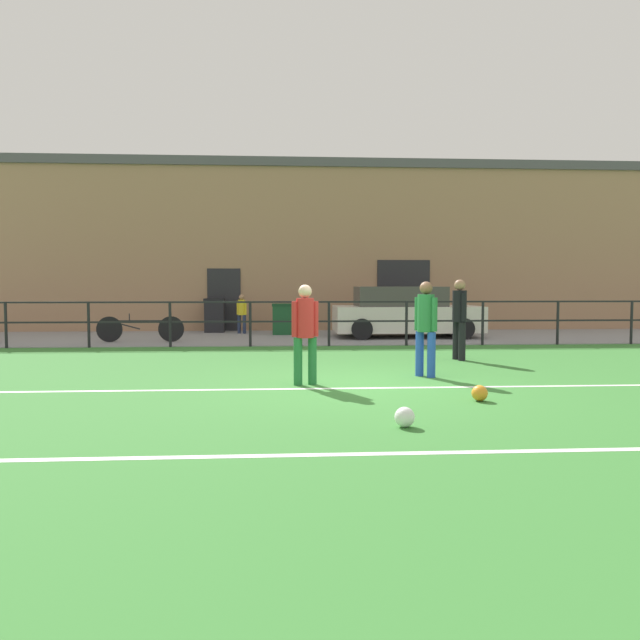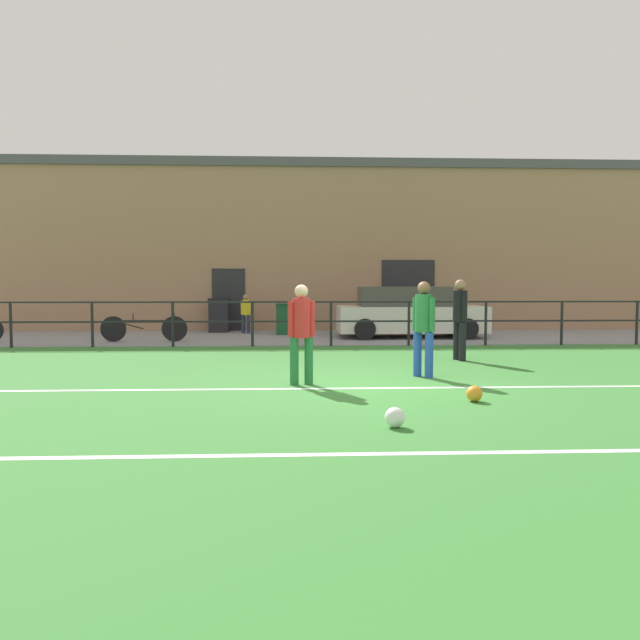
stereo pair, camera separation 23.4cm
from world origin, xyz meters
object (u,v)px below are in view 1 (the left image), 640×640
object	(u,v)px
spectator_child	(242,311)
bicycle_parked_1	(140,329)
trash_bin_0	(215,315)
trash_bin_1	(282,319)
player_winger	(305,328)
player_striker	(426,323)
soccer_ball_spare	(405,417)
player_goalkeeper	(459,314)
parked_car_red	(405,313)
soccer_ball_match	(480,393)

from	to	relation	value
spectator_child	bicycle_parked_1	world-z (taller)	spectator_child
trash_bin_0	trash_bin_1	world-z (taller)	trash_bin_0
player_winger	trash_bin_1	world-z (taller)	player_winger
player_winger	trash_bin_0	distance (m)	10.62
spectator_child	trash_bin_1	xyz separation A→B (m)	(1.28, -0.47, -0.22)
player_striker	bicycle_parked_1	xyz separation A→B (m)	(-6.26, 6.41, -0.54)
trash_bin_1	soccer_ball_spare	bearing A→B (deg)	-83.76
player_goalkeeper	parked_car_red	distance (m)	5.31
soccer_ball_match	player_striker	bearing A→B (deg)	95.81
player_winger	spectator_child	world-z (taller)	player_winger
bicycle_parked_1	trash_bin_0	distance (m)	3.60
spectator_child	trash_bin_0	size ratio (longest dim) A/B	1.12
player_striker	spectator_child	size ratio (longest dim) A/B	1.32
player_striker	bicycle_parked_1	world-z (taller)	player_striker
player_winger	soccer_ball_spare	xyz separation A→B (m)	(0.99, -2.88, -0.78)
spectator_child	player_goalkeeper	bearing A→B (deg)	146.90
player_striker	bicycle_parked_1	distance (m)	8.98
soccer_ball_match	spectator_child	bearing A→B (deg)	109.25
player_goalkeeper	spectator_child	world-z (taller)	player_goalkeeper
soccer_ball_spare	trash_bin_1	bearing A→B (deg)	96.24
soccer_ball_match	soccer_ball_spare	size ratio (longest dim) A/B	0.96
player_goalkeeper	trash_bin_0	xyz separation A→B (m)	(-5.86, 7.40, -0.38)
player_winger	soccer_ball_spare	world-z (taller)	player_winger
soccer_ball_match	spectator_child	xyz separation A→B (m)	(-3.93, 11.25, 0.61)
bicycle_parked_1	trash_bin_0	size ratio (longest dim) A/B	2.12
trash_bin_0	trash_bin_1	size ratio (longest dim) A/B	1.15
player_striker	parked_car_red	world-z (taller)	player_striker
player_goalkeeper	soccer_ball_spare	world-z (taller)	player_goalkeeper
player_goalkeeper	bicycle_parked_1	bearing A→B (deg)	48.33
trash_bin_0	bicycle_parked_1	bearing A→B (deg)	-117.21
player_goalkeeper	spectator_child	bearing A→B (deg)	23.37
soccer_ball_match	spectator_child	size ratio (longest dim) A/B	0.18
player_striker	trash_bin_0	distance (m)	10.66
player_striker	soccer_ball_match	size ratio (longest dim) A/B	7.49
soccer_ball_spare	spectator_child	distance (m)	12.94
soccer_ball_match	spectator_child	distance (m)	11.93
soccer_ball_match	trash_bin_1	size ratio (longest dim) A/B	0.23
player_striker	trash_bin_0	size ratio (longest dim) A/B	1.48
player_goalkeeper	spectator_child	xyz separation A→B (m)	(-4.95, 6.87, -0.23)
parked_car_red	player_goalkeeper	bearing A→B (deg)	-89.45
spectator_child	player_striker	bearing A→B (deg)	133.36
player_striker	player_winger	distance (m)	2.20
player_striker	player_winger	world-z (taller)	player_striker
player_winger	parked_car_red	xyz separation A→B (m)	(3.27, 8.22, -0.16)
player_goalkeeper	bicycle_parked_1	size ratio (longest dim) A/B	0.72
player_striker	trash_bin_1	size ratio (longest dim) A/B	1.70
soccer_ball_match	bicycle_parked_1	size ratio (longest dim) A/B	0.09
player_winger	trash_bin_1	size ratio (longest dim) A/B	1.64
player_striker	trash_bin_1	xyz separation A→B (m)	(-2.43, 8.60, -0.42)
player_striker	parked_car_red	xyz separation A→B (m)	(1.19, 7.51, -0.19)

